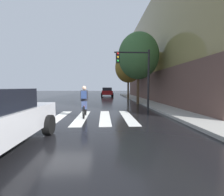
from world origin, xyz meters
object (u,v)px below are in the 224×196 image
cyclist (84,102)px  traffic_light_near (137,69)px  street_tree_near (138,56)px  sedan_mid (107,92)px  fire_hydrant (157,97)px  street_tree_mid (128,68)px

cyclist → traffic_light_near: traffic_light_near is taller
traffic_light_near → street_tree_near: 4.33m
sedan_mid → fire_hydrant: 12.42m
sedan_mid → traffic_light_near: size_ratio=1.07×
sedan_mid → traffic_light_near: traffic_light_near is taller
traffic_light_near → street_tree_mid: street_tree_mid is taller
sedan_mid → traffic_light_near: (1.70, -16.96, 2.06)m
sedan_mid → street_tree_near: street_tree_near is taller
cyclist → street_tree_near: 8.39m
cyclist → street_tree_near: street_tree_near is taller
traffic_light_near → fire_hydrant: traffic_light_near is taller
traffic_light_near → fire_hydrant: bearing=58.9°
sedan_mid → street_tree_near: (2.67, -13.09, 3.73)m
fire_hydrant → cyclist: bearing=-130.2°
sedan_mid → cyclist: bearing=-94.8°
traffic_light_near → street_tree_mid: 10.29m
sedan_mid → cyclist: cyclist is taller
street_tree_near → street_tree_mid: (0.07, 6.27, -0.27)m
traffic_light_near → street_tree_mid: (1.03, 10.14, 1.40)m
fire_hydrant → street_tree_near: size_ratio=0.12×
cyclist → street_tree_mid: bearing=70.7°
traffic_light_near → fire_hydrant: 7.00m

